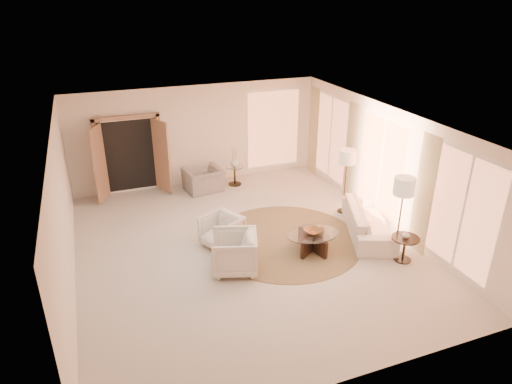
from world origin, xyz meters
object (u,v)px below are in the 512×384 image
object	(u,v)px
floor_lamp_far	(404,190)
sofa	(369,221)
armchair_right	(234,251)
coffee_table	(313,240)
end_table	(405,245)
end_vase	(406,234)
armchair_left	(222,230)
side_vase	(234,162)
accent_chair	(203,176)
side_table	(235,173)
floor_lamp_near	(347,160)
bowl	(313,232)

from	to	relation	value
floor_lamp_far	sofa	bearing A→B (deg)	93.23
armchair_right	coffee_table	xyz separation A→B (m)	(1.79, 0.10, -0.18)
end_table	end_vase	bearing A→B (deg)	0.00
armchair_left	floor_lamp_far	size ratio (longest dim) A/B	0.44
end_table	floor_lamp_far	size ratio (longest dim) A/B	0.32
sofa	side_vase	xyz separation A→B (m)	(-1.96, 3.81, 0.37)
accent_chair	side_table	size ratio (longest dim) A/B	1.76
floor_lamp_near	armchair_right	bearing A→B (deg)	-155.97
accent_chair	end_table	xyz separation A→B (m)	(2.96, -4.91, -0.07)
armchair_right	floor_lamp_near	size ratio (longest dim) A/B	0.54
coffee_table	floor_lamp_near	bearing A→B (deg)	41.50
side_table	end_vase	distance (m)	5.43
coffee_table	side_table	distance (m)	4.06
armchair_left	coffee_table	distance (m)	1.97
armchair_right	floor_lamp_near	distance (m)	3.83
armchair_right	accent_chair	xyz separation A→B (m)	(0.42, 4.01, -0.01)
end_table	side_table	size ratio (longest dim) A/B	1.00
floor_lamp_near	bowl	world-z (taller)	floor_lamp_near
armchair_left	accent_chair	xyz separation A→B (m)	(0.38, 3.01, 0.05)
armchair_right	end_table	distance (m)	3.51
side_table	accent_chair	bearing A→B (deg)	-172.72
sofa	bowl	size ratio (longest dim) A/B	6.21
end_table	side_table	world-z (taller)	side_table
sofa	coffee_table	size ratio (longest dim) A/B	1.48
bowl	side_vase	bearing A→B (deg)	95.94
armchair_right	side_vase	distance (m)	4.36
armchair_right	floor_lamp_near	world-z (taller)	floor_lamp_near
armchair_left	armchair_right	world-z (taller)	armchair_right
side_table	bowl	size ratio (longest dim) A/B	1.58
armchair_right	bowl	bearing A→B (deg)	111.39
sofa	armchair_left	size ratio (longest dim) A/B	2.86
end_table	floor_lamp_near	xyz separation A→B (m)	(0.00, 2.41, 1.03)
accent_chair	side_vase	world-z (taller)	accent_chair
armchair_left	coffee_table	size ratio (longest dim) A/B	0.52
end_table	side_vase	size ratio (longest dim) A/B	2.21
side_table	side_vase	distance (m)	0.35
floor_lamp_far	bowl	size ratio (longest dim) A/B	4.89
armchair_left	coffee_table	bearing A→B (deg)	35.81
side_table	floor_lamp_near	size ratio (longest dim) A/B	0.34
sofa	floor_lamp_far	distance (m)	1.51
accent_chair	bowl	bearing A→B (deg)	99.92
sofa	floor_lamp_far	bearing A→B (deg)	-154.73
armchair_right	end_vase	bearing A→B (deg)	93.41
armchair_left	floor_lamp_far	bearing A→B (deg)	37.07
sofa	side_vase	bearing A→B (deg)	49.32
sofa	armchair_right	world-z (taller)	armchair_right
side_vase	floor_lamp_far	bearing A→B (deg)	-67.07
accent_chair	side_vase	distance (m)	0.99
armchair_left	accent_chair	distance (m)	3.03
sofa	armchair_right	bearing A→B (deg)	117.60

